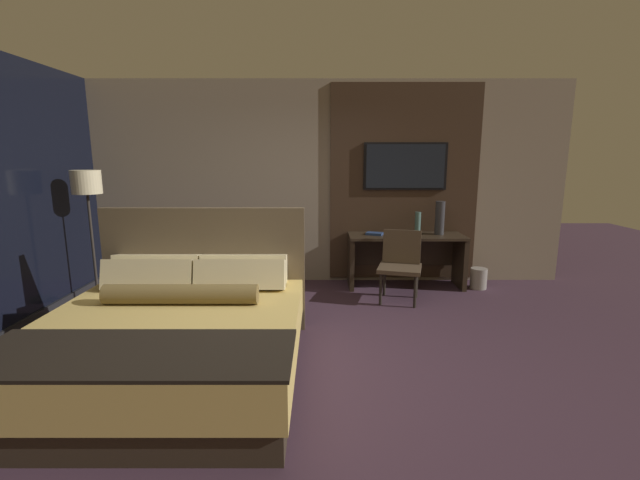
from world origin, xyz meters
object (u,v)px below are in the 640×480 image
waste_bin (479,278)px  bed (177,334)px  tv (405,166)px  vase_tall (440,218)px  desk (405,252)px  floor_lamp (87,193)px  desk_chair (401,260)px  vase_short (418,223)px  book (375,234)px

waste_bin → bed: bearing=-145.1°
bed → tv: (2.35, 2.68, 1.30)m
bed → vase_tall: bed is taller
bed → waste_bin: 4.08m
desk → vase_tall: size_ratio=3.44×
floor_lamp → waste_bin: (4.95, 0.49, -1.21)m
desk_chair → floor_lamp: floor_lamp is taller
bed → desk_chair: bearing=40.9°
bed → tv: 3.79m
tv → desk_chair: (-0.17, -0.78, -1.13)m
vase_tall → vase_short: 0.31m
vase_short → book: 0.61m
desk → waste_bin: (0.99, -0.12, -0.35)m
desk_chair → book: 0.64m
bed → desk: (2.35, 2.45, 0.15)m
book → waste_bin: size_ratio=0.92×
bed → vase_short: 3.55m
desk → desk_chair: bearing=-106.9°
book → waste_bin: bearing=-4.0°
desk_chair → waste_bin: desk_chair is taller
bed → floor_lamp: bearing=131.3°
floor_lamp → book: (3.53, 0.59, -0.61)m
vase_tall → desk_chair: bearing=-137.6°
bed → floor_lamp: 2.64m
book → floor_lamp: bearing=-170.4°
bed → desk_chair: 2.89m
desk_chair → bed: bearing=-123.9°
vase_tall → book: vase_tall is taller
tv → book: (-0.43, -0.25, -0.90)m
tv → waste_bin: (0.99, -0.35, -1.50)m
tv → book: tv is taller
tv → vase_tall: (0.45, -0.22, -0.69)m
floor_lamp → book: size_ratio=6.24×
tv → vase_tall: tv is taller
vase_short → vase_tall: bearing=0.8°
desk_chair → vase_tall: (0.62, 0.57, 0.45)m
floor_lamp → waste_bin: size_ratio=5.76×
book → waste_bin: book is taller
desk_chair → vase_short: 0.75m
desk → vase_tall: (0.45, 0.01, 0.47)m
book → desk: bearing=2.3°
floor_lamp → vase_short: size_ratio=5.21×
tv → vase_short: bearing=-54.7°
desk_chair → floor_lamp: size_ratio=0.54×
floor_lamp → bed: bearing=-48.7°
tv → vase_tall: size_ratio=2.53×
vase_short → tv: bearing=125.3°
desk_chair → vase_tall: size_ratio=1.91×
bed → vase_tall: (2.80, 2.46, 0.61)m
desk → vase_short: size_ratio=5.04×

